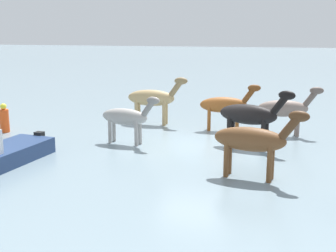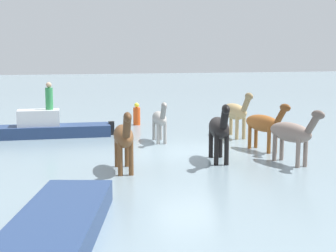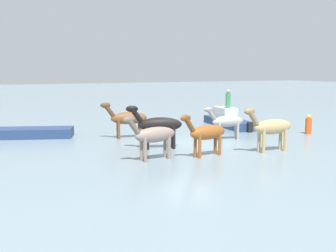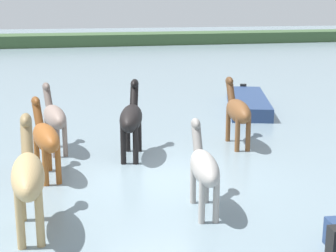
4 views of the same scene
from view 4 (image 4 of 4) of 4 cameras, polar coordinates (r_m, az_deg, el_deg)
ground_plane at (r=12.71m, az=-1.05°, el=-5.63°), size 172.73×172.73×0.00m
distant_shoreline at (r=56.04m, az=-12.46°, el=8.86°), size 155.46×6.00×2.40m
horse_chestnut_trailing at (r=14.94m, az=-12.74°, el=1.04°), size 0.80×2.42×1.87m
horse_pinto_flank at (r=9.69m, az=-15.54°, el=-5.31°), size 0.62×2.59×2.02m
horse_dark_mare at (r=10.32m, az=4.06°, el=-4.61°), size 0.78×2.25×1.74m
horse_rear_stallion at (r=12.71m, az=-13.70°, el=-1.23°), size 0.82×2.39×1.85m
horse_lead at (r=14.05m, az=-4.16°, el=0.94°), size 1.15×2.61×2.03m
horse_dun_straggler at (r=15.32m, az=7.87°, el=1.71°), size 0.87×2.52×1.94m
boat_launch_far at (r=21.14m, az=8.96°, el=2.44°), size 3.24×5.55×0.76m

